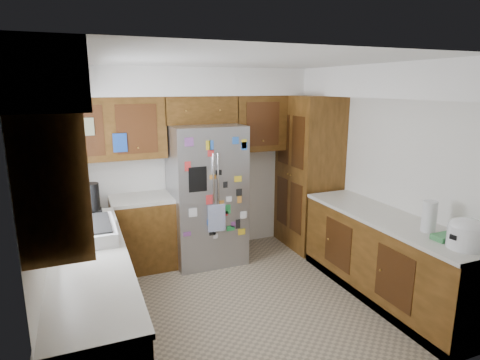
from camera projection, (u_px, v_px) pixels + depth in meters
name	position (u px, v px, depth m)	size (l,w,h in m)	color
floor	(242.00, 302.00, 4.33)	(3.60, 3.60, 0.00)	tan
room_shell	(219.00, 130.00, 4.21)	(3.64, 3.24, 2.52)	white
left_counter_run	(107.00, 288.00, 3.76)	(1.36, 3.20, 0.92)	#442A0D
right_counter_run	(385.00, 260.00, 4.36)	(0.63, 2.25, 0.92)	#442A0D
pantry	(308.00, 173.00, 5.68)	(0.60, 0.90, 2.15)	#442A0D
fridge	(206.00, 194.00, 5.21)	(0.90, 0.79, 1.80)	#9A9A9F
bridge_cabinet	(199.00, 110.00, 5.17)	(0.96, 0.34, 0.35)	#442A0D
fridge_top_items	(195.00, 85.00, 5.06)	(0.74, 0.34, 0.31)	#1B469C
sink_assembly	(86.00, 231.00, 3.64)	(0.52, 0.70, 0.37)	white
left_counter_clutter	(87.00, 203.00, 4.31)	(0.34, 0.86, 0.38)	black
rice_cooker	(466.00, 233.00, 3.41)	(0.31, 0.30, 0.26)	white
paper_towel	(429.00, 216.00, 3.79)	(0.13, 0.13, 0.30)	white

